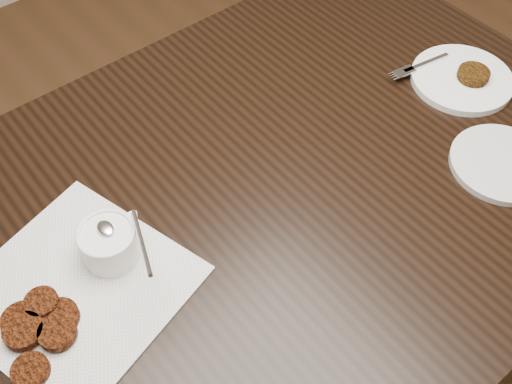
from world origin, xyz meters
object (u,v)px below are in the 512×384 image
(napkin, at_px, (76,289))
(plate_with_patty, at_px, (463,76))
(table, at_px, (248,308))
(plate_empty, at_px, (502,164))
(sauce_ramekin, at_px, (105,232))

(napkin, xyz_separation_m, plate_with_patty, (0.81, -0.07, 0.01))
(table, relative_size, plate_with_patty, 7.11)
(napkin, height_order, plate_with_patty, plate_with_patty)
(table, bearing_deg, plate_empty, -28.55)
(plate_with_patty, bearing_deg, plate_empty, -122.79)
(table, xyz_separation_m, plate_with_patty, (0.52, -0.03, 0.39))
(napkin, distance_m, plate_empty, 0.74)
(plate_empty, bearing_deg, sauce_ramekin, 156.69)
(table, xyz_separation_m, sauce_ramekin, (-0.22, 0.05, 0.44))
(napkin, bearing_deg, plate_empty, -19.81)
(sauce_ramekin, relative_size, plate_with_patty, 0.63)
(table, relative_size, napkin, 4.74)
(napkin, height_order, plate_empty, plate_empty)
(napkin, distance_m, plate_with_patty, 0.82)
(plate_with_patty, relative_size, plate_empty, 1.10)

